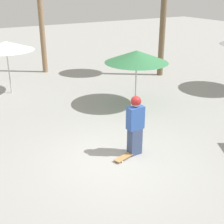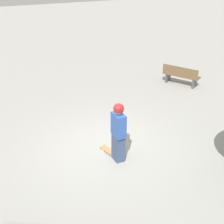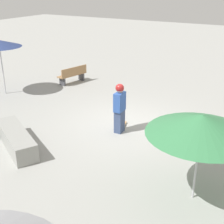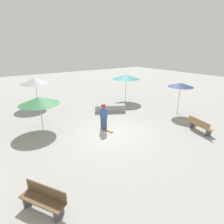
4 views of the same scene
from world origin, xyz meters
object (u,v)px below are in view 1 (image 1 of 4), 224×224
(skateboard, at_px, (126,156))
(shade_umbrella_green, at_px, (137,56))
(skater_main, at_px, (135,124))
(shade_umbrella_white, at_px, (6,46))

(skateboard, relative_size, shade_umbrella_green, 0.34)
(shade_umbrella_green, bearing_deg, skater_main, -34.76)
(skater_main, height_order, shade_umbrella_green, shade_umbrella_green)
(skater_main, xyz_separation_m, shade_umbrella_white, (-7.19, -1.69, 1.15))
(shade_umbrella_green, bearing_deg, shade_umbrella_white, -135.20)
(skater_main, distance_m, shade_umbrella_green, 4.06)
(skater_main, height_order, shade_umbrella_white, shade_umbrella_white)
(skater_main, distance_m, skateboard, 0.94)
(skateboard, distance_m, shade_umbrella_white, 7.67)
(skateboard, bearing_deg, shade_umbrella_white, -95.41)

